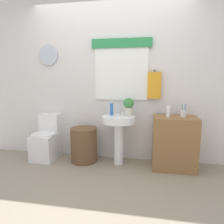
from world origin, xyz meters
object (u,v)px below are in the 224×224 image
at_px(soap_bottle, 112,109).
at_px(potted_plant, 129,106).
at_px(laundry_hamper, 84,145).
at_px(lotion_bottle, 168,111).
at_px(wooden_cabinet, 174,143).
at_px(pedestal_sink, 119,128).
at_px(toothbrush_cup, 183,113).
at_px(toilet, 47,141).

relative_size(soap_bottle, potted_plant, 0.68).
xyz_separation_m(laundry_hamper, soap_bottle, (0.44, 0.05, 0.58)).
bearing_deg(lotion_bottle, wooden_cabinet, 20.21).
distance_m(pedestal_sink, toothbrush_cup, 0.97).
relative_size(potted_plant, lotion_bottle, 1.60).
distance_m(wooden_cabinet, lotion_bottle, 0.49).
relative_size(toilet, toothbrush_cup, 4.02).
relative_size(toilet, lotion_bottle, 4.37).
distance_m(toilet, pedestal_sink, 1.25).
bearing_deg(potted_plant, wooden_cabinet, -4.99).
height_order(laundry_hamper, lotion_bottle, lotion_bottle).
distance_m(pedestal_sink, potted_plant, 0.37).
bearing_deg(potted_plant, lotion_bottle, -9.81).
height_order(pedestal_sink, wooden_cabinet, wooden_cabinet).
relative_size(soap_bottle, lotion_bottle, 1.08).
bearing_deg(potted_plant, soap_bottle, -177.80).
bearing_deg(wooden_cabinet, laundry_hamper, 180.00).
bearing_deg(soap_bottle, wooden_cabinet, -3.02).
xyz_separation_m(toilet, laundry_hamper, (0.66, -0.03, -0.01)).
distance_m(laundry_hamper, toothbrush_cup, 1.60).
height_order(pedestal_sink, soap_bottle, soap_bottle).
distance_m(soap_bottle, toothbrush_cup, 1.06).
xyz_separation_m(toilet, lotion_bottle, (1.94, -0.07, 0.57)).
xyz_separation_m(laundry_hamper, potted_plant, (0.70, 0.06, 0.63)).
relative_size(toilet, potted_plant, 2.73).
bearing_deg(pedestal_sink, lotion_bottle, -3.19).
height_order(potted_plant, lotion_bottle, potted_plant).
distance_m(pedestal_sink, lotion_bottle, 0.77).
distance_m(toilet, lotion_bottle, 2.02).
bearing_deg(toothbrush_cup, potted_plant, 177.11).
height_order(laundry_hamper, wooden_cabinet, wooden_cabinet).
relative_size(pedestal_sink, toothbrush_cup, 4.10).
bearing_deg(laundry_hamper, wooden_cabinet, 0.00).
distance_m(laundry_hamper, wooden_cabinet, 1.40).
height_order(pedestal_sink, toothbrush_cup, toothbrush_cup).
relative_size(laundry_hamper, lotion_bottle, 3.20).
bearing_deg(wooden_cabinet, soap_bottle, 176.98).
bearing_deg(laundry_hamper, toilet, 177.37).
relative_size(pedestal_sink, wooden_cabinet, 0.98).
bearing_deg(lotion_bottle, pedestal_sink, 176.81).
height_order(toilet, lotion_bottle, lotion_bottle).
bearing_deg(laundry_hamper, soap_bottle, 6.43).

